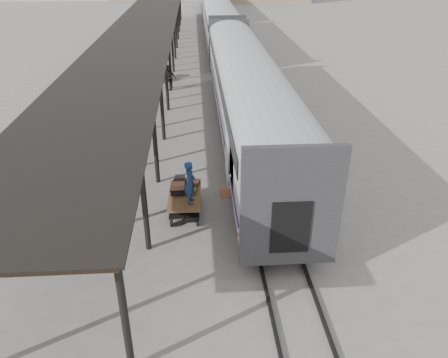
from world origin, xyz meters
name	(u,v)px	position (x,y,z in m)	size (l,w,h in m)	color
ground	(187,216)	(0.00, 0.00, 0.00)	(160.00, 160.00, 0.00)	slate
train	(219,20)	(3.19, 33.79, 2.69)	(3.45, 76.01, 4.01)	silver
canopy	(147,21)	(-3.40, 24.00, 4.00)	(4.90, 64.30, 4.15)	#422B19
rails	(219,45)	(3.20, 34.00, 0.06)	(1.54, 150.00, 0.12)	black
baggage_cart	(185,199)	(-0.07, 0.29, 0.65)	(1.32, 2.43, 0.86)	brown
suitcase_stack	(183,186)	(-0.15, 0.64, 1.05)	(1.19, 1.20, 0.56)	#363639
luggage_tug	(152,73)	(-2.95, 20.02, 0.66)	(1.36, 1.82, 1.44)	maroon
porter	(190,183)	(0.18, -0.36, 1.71)	(0.62, 0.41, 1.71)	navy
pedestrian	(168,78)	(-1.50, 17.42, 0.95)	(1.11, 0.46, 1.90)	black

